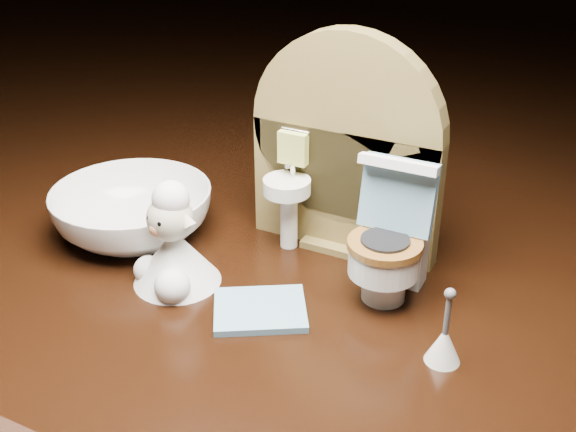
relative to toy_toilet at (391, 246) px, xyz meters
name	(u,v)px	position (x,y,z in m)	size (l,w,h in m)	color
backdrop_panel	(344,158)	(-0.05, 0.04, 0.03)	(0.13, 0.05, 0.15)	brown
toy_toilet	(391,246)	(0.00, 0.00, 0.00)	(0.05, 0.06, 0.09)	white
bath_mat	(260,310)	(-0.06, -0.06, -0.03)	(0.05, 0.04, 0.00)	#6B9AB6
toilet_brush	(444,342)	(0.05, -0.05, -0.02)	(0.02, 0.02, 0.05)	white
plush_lamb	(173,249)	(-0.12, -0.05, -0.01)	(0.06, 0.06, 0.07)	white
ceramic_bowl	(133,213)	(-0.19, -0.01, -0.02)	(0.11, 0.11, 0.04)	white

